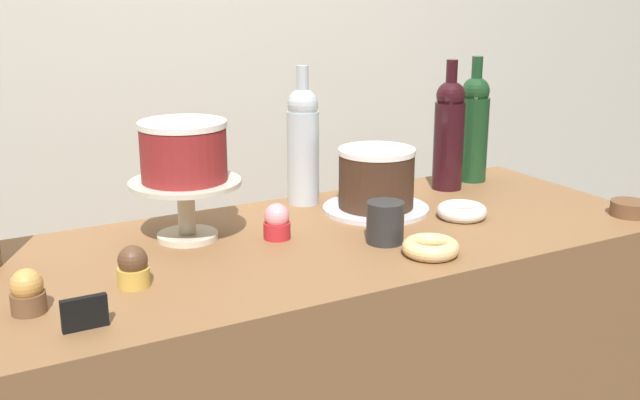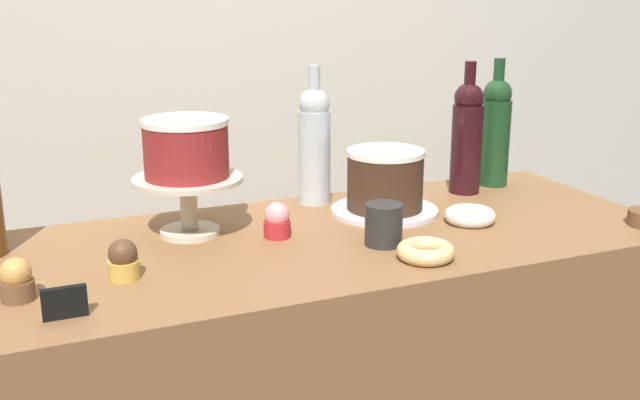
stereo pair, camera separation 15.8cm
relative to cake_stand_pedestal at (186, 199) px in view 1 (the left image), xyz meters
The scene contains 16 objects.
back_wall 0.85m from the cake_stand_pedestal, 72.08° to the left, with size 6.00×0.05×2.60m.
cake_stand_pedestal is the anchor object (origin of this frame).
white_layer_cake 0.10m from the cake_stand_pedestal, behind, with size 0.18×0.18×0.12m.
silver_serving_platter 0.45m from the cake_stand_pedestal, ahead, with size 0.24×0.24×0.01m.
chocolate_round_cake 0.45m from the cake_stand_pedestal, ahead, with size 0.18×0.18×0.14m.
wine_bottle_green 0.83m from the cake_stand_pedestal, ahead, with size 0.08×0.08×0.33m.
wine_bottle_dark_red 0.72m from the cake_stand_pedestal, ahead, with size 0.08×0.08×0.33m.
wine_bottle_clear 0.36m from the cake_stand_pedestal, 19.62° to the left, with size 0.08×0.08×0.33m.
cupcake_chocolate 0.26m from the cake_stand_pedestal, 130.40° to the right, with size 0.06×0.06×0.07m.
cupcake_strawberry 0.19m from the cake_stand_pedestal, 28.26° to the right, with size 0.06×0.06×0.07m.
cupcake_caramel 0.42m from the cake_stand_pedestal, 147.10° to the right, with size 0.06×0.06×0.07m.
donut_sugar 0.61m from the cake_stand_pedestal, 15.51° to the right, with size 0.11×0.11×0.03m.
donut_glazed 0.50m from the cake_stand_pedestal, 40.55° to the right, with size 0.11×0.11×0.03m.
cookie_stack 0.99m from the cake_stand_pedestal, 19.58° to the right, with size 0.08×0.08×0.03m.
price_sign_chalkboard 0.44m from the cake_stand_pedestal, 130.51° to the right, with size 0.07×0.01×0.05m.
coffee_cup_ceramic 0.41m from the cake_stand_pedestal, 32.27° to the right, with size 0.08×0.08×0.08m.
Camera 1 is at (-0.74, -1.33, 1.41)m, focal length 43.42 mm.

